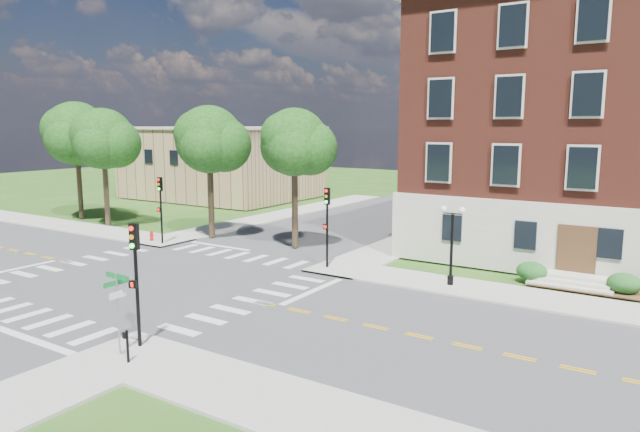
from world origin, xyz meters
The scene contains 19 objects.
ground centered at (0.00, 0.00, 0.00)m, with size 160.00×160.00×0.00m, color #275317.
road_ew centered at (0.00, 0.00, 0.01)m, with size 90.00×12.00×0.01m, color #3D3D3F.
road_ns centered at (0.00, 0.00, 0.01)m, with size 12.00×90.00×0.01m, color #3D3D3F.
sidewalk_ne centered at (15.38, 15.38, 0.06)m, with size 34.00×34.00×0.12m.
sidewalk_nw centered at (-15.38, 15.38, 0.06)m, with size 34.00×34.00×0.12m.
crosswalk_east centered at (7.20, 0.00, 0.00)m, with size 2.20×10.20×0.02m, color silver, non-canonical shape.
stop_bar_east centered at (8.80, 3.00, 0.00)m, with size 0.40×5.50×0.00m, color silver.
secondary_building centered at (-22.00, 30.00, 4.28)m, with size 20.40×15.40×8.30m.
tree_a centered at (-21.97, 10.87, 7.79)m, with size 5.74×5.74×10.57m.
tree_b centered at (-16.52, 9.63, 7.42)m, with size 5.09×5.09×9.88m.
tree_c centered at (-5.48, 10.65, 7.48)m, with size 5.06×5.06×9.92m.
tree_d centered at (1.99, 11.07, 7.38)m, with size 4.65×4.65×9.63m.
traffic_signal_se centered at (7.42, -7.05, 3.19)m, with size 0.38×0.46×4.80m.
traffic_signal_ne centered at (6.93, 7.39, 3.19)m, with size 0.36×0.41×4.80m.
traffic_signal_nw centered at (-6.77, 6.86, 3.19)m, with size 0.35×0.40×4.80m.
twin_lamp_west centered at (14.51, 7.71, 2.52)m, with size 1.36×0.36×4.23m.
street_sign_pole centered at (7.47, -7.99, 2.31)m, with size 1.10×1.10×3.10m.
push_button_post centered at (8.32, -8.33, 0.80)m, with size 0.14×0.21×1.20m.
fire_hydrant centered at (-8.26, 7.17, 0.46)m, with size 0.35×0.35×0.75m.
Camera 1 is at (24.60, -20.90, 8.53)m, focal length 32.00 mm.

